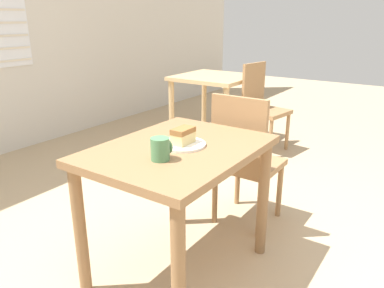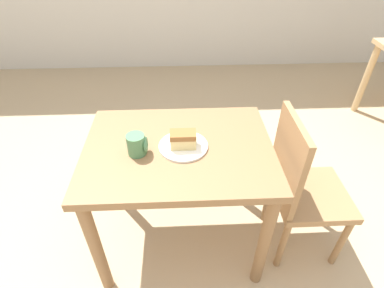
# 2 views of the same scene
# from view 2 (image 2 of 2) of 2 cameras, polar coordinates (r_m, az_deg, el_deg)

# --- Properties ---
(dining_table_near) EXTENTS (0.91, 0.69, 0.72)m
(dining_table_near) POSITION_cam_2_polar(r_m,az_deg,el_deg) (1.52, -2.48, -4.04)
(dining_table_near) COLOR olive
(dining_table_near) RESTS_ON ground_plane
(chair_near_window) EXTENTS (0.38, 0.38, 0.89)m
(chair_near_window) POSITION_cam_2_polar(r_m,az_deg,el_deg) (1.69, 20.07, -7.65)
(chair_near_window) COLOR #9E754C
(chair_near_window) RESTS_ON ground_plane
(plate) EXTENTS (0.24, 0.24, 0.01)m
(plate) POSITION_cam_2_polar(r_m,az_deg,el_deg) (1.43, -1.66, -0.39)
(plate) COLOR white
(plate) RESTS_ON dining_table_near
(cake_slice) EXTENTS (0.12, 0.07, 0.08)m
(cake_slice) POSITION_cam_2_polar(r_m,az_deg,el_deg) (1.40, -1.71, 0.90)
(cake_slice) COLOR #E0C67F
(cake_slice) RESTS_ON plate
(coffee_mug) EXTENTS (0.09, 0.09, 0.10)m
(coffee_mug) POSITION_cam_2_polar(r_m,az_deg,el_deg) (1.39, -10.40, -0.11)
(coffee_mug) COLOR #4C8456
(coffee_mug) RESTS_ON dining_table_near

